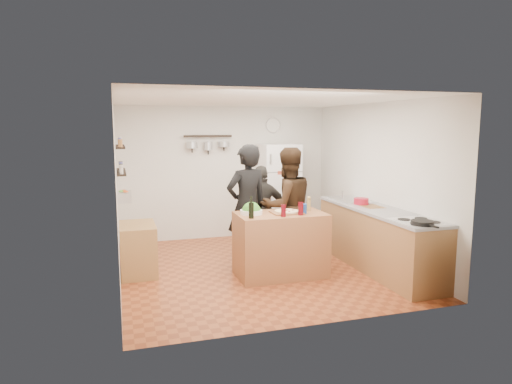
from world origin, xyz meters
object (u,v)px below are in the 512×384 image
object	(u,v)px
salt_canister	(304,209)
person_center	(287,206)
side_table	(138,249)
fridge	(278,191)
prep_island	(281,245)
pepper_mill	(309,205)
wine_bottle	(251,211)
person_back	(262,211)
wall_clock	(273,125)
counter_run	(377,239)
skillet	(422,223)
salad_bowl	(251,212)
red_bowl	(361,201)
person_left	(247,206)

from	to	relation	value
salt_canister	person_center	size ratio (longest dim) A/B	0.08
side_table	fridge	bearing A→B (deg)	29.02
prep_island	salt_canister	bearing A→B (deg)	-21.80
prep_island	pepper_mill	xyz separation A→B (m)	(0.45, 0.05, 0.54)
wine_bottle	person_back	distance (m)	1.49
pepper_mill	fridge	world-z (taller)	fridge
pepper_mill	person_back	world-z (taller)	person_back
person_center	person_back	world-z (taller)	person_center
fridge	pepper_mill	bearing A→B (deg)	-97.89
pepper_mill	wall_clock	bearing A→B (deg)	83.16
wine_bottle	person_back	xyz separation A→B (m)	(0.58, 1.34, -0.27)
person_back	fridge	bearing A→B (deg)	-117.16
wine_bottle	counter_run	distance (m)	2.08
fridge	wine_bottle	bearing A→B (deg)	-117.44
prep_island	fridge	size ratio (longest dim) A/B	0.69
person_center	person_back	distance (m)	0.65
salt_canister	skillet	bearing A→B (deg)	-46.63
wine_bottle	person_center	size ratio (longest dim) A/B	0.11
salad_bowl	person_center	size ratio (longest dim) A/B	0.17
fridge	counter_run	bearing A→B (deg)	-71.94
red_bowl	salt_canister	bearing A→B (deg)	-160.19
skillet	red_bowl	size ratio (longest dim) A/B	1.22
fridge	person_left	bearing A→B (deg)	-123.83
wall_clock	wine_bottle	bearing A→B (deg)	-114.53
red_bowl	side_table	size ratio (longest dim) A/B	0.29
skillet	fridge	world-z (taller)	fridge
prep_island	side_table	size ratio (longest dim) A/B	1.56
salad_bowl	red_bowl	xyz separation A→B (m)	(1.86, 0.24, 0.03)
pepper_mill	fridge	size ratio (longest dim) A/B	0.09
counter_run	red_bowl	distance (m)	0.67
salt_canister	skillet	size ratio (longest dim) A/B	0.49
wine_bottle	person_left	world-z (taller)	person_left
person_left	person_back	bearing A→B (deg)	-142.17
red_bowl	person_left	bearing A→B (deg)	171.42
person_center	counter_run	world-z (taller)	person_center
person_center	prep_island	bearing A→B (deg)	53.40
prep_island	pepper_mill	distance (m)	0.71
person_back	counter_run	xyz separation A→B (m)	(1.41, -1.25, -0.30)
prep_island	skillet	world-z (taller)	skillet
skillet	side_table	distance (m)	3.92
salt_canister	prep_island	bearing A→B (deg)	158.20
skillet	red_bowl	xyz separation A→B (m)	(0.05, 1.57, 0.02)
salad_bowl	skillet	xyz separation A→B (m)	(1.81, -1.33, 0.01)
prep_island	red_bowl	size ratio (longest dim) A/B	5.46
salad_bowl	fridge	bearing A→B (deg)	61.30
person_left	side_table	size ratio (longest dim) A/B	2.33
salad_bowl	side_table	xyz separation A→B (m)	(-1.53, 0.63, -0.58)
wall_clock	red_bowl	bearing A→B (deg)	-72.46
salt_canister	person_back	xyz separation A→B (m)	(-0.22, 1.24, -0.23)
wine_bottle	skillet	distance (m)	2.17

